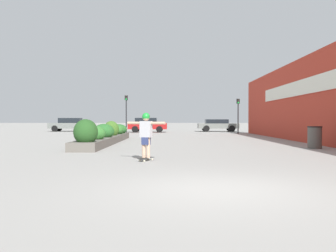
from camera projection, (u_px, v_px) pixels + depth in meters
ground_plane at (218, 190)px, 7.09m from camera, size 300.00×300.00×0.00m
building_wall_right at (321, 97)px, 19.89m from camera, size 0.67×34.69×5.01m
planter_box at (107, 135)px, 21.11m from camera, size 1.21×12.18×1.35m
skateboard at (146, 159)px, 12.09m from camera, size 0.48×0.77×0.09m
skateboarder at (146, 131)px, 12.07m from camera, size 1.28×0.64×1.46m
trash_bin at (315, 137)px, 17.24m from camera, size 0.66×0.66×1.03m
car_leftmost at (147, 125)px, 39.52m from camera, size 4.08×1.84×1.52m
car_center_left at (218, 125)px, 41.99m from camera, size 4.54×1.99×1.37m
car_center_right at (69, 124)px, 42.41m from camera, size 4.36×1.84×1.53m
traffic_light_left at (126, 108)px, 36.04m from camera, size 0.28×0.30×3.68m
traffic_light_right at (238, 110)px, 35.45m from camera, size 0.28×0.30×3.32m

